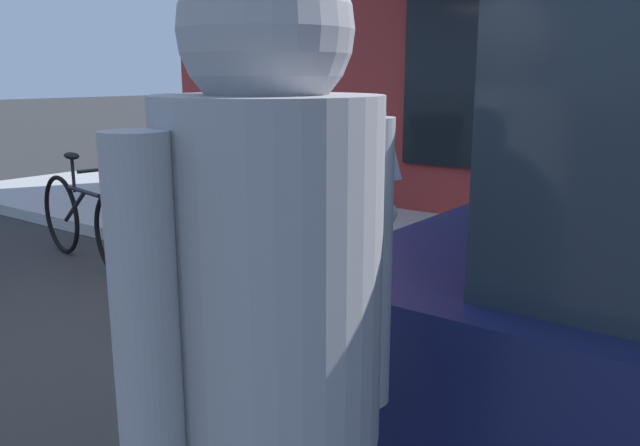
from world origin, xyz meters
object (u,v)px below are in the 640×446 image
(touring_motorcycle, at_px, (255,238))
(sandwich_board_sign, at_px, (311,179))
(pedestrian_walking, at_px, (271,336))
(parked_bicycle, at_px, (86,221))

(touring_motorcycle, xyz_separation_m, sandwich_board_sign, (-1.10, 2.00, 0.01))
(touring_motorcycle, bearing_deg, pedestrian_walking, -46.82)
(touring_motorcycle, xyz_separation_m, pedestrian_walking, (1.92, -2.05, 0.53))
(touring_motorcycle, bearing_deg, sandwich_board_sign, 118.86)
(touring_motorcycle, distance_m, parked_bicycle, 2.13)
(touring_motorcycle, distance_m, sandwich_board_sign, 2.28)
(parked_bicycle, relative_size, pedestrian_walking, 0.98)
(parked_bicycle, xyz_separation_m, pedestrian_walking, (4.03, -2.26, 0.75))
(sandwich_board_sign, bearing_deg, parked_bicycle, -119.58)
(parked_bicycle, relative_size, sandwich_board_sign, 1.80)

